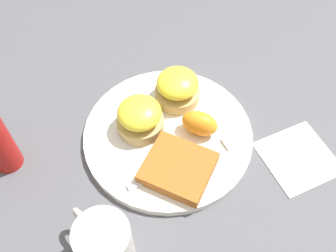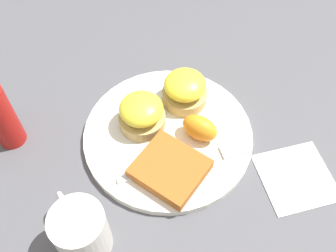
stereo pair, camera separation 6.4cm
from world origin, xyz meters
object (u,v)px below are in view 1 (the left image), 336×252
at_px(sandwich_benedict_left, 177,88).
at_px(cup, 104,244).
at_px(hashbrown_patty, 178,168).
at_px(sandwich_benedict_right, 140,117).
at_px(orange_wedge, 200,123).
at_px(fork, 198,157).

distance_m(sandwich_benedict_left, cup, 0.29).
bearing_deg(hashbrown_patty, sandwich_benedict_left, -45.32).
height_order(sandwich_benedict_right, cup, cup).
relative_size(sandwich_benedict_left, hashbrown_patty, 0.77).
bearing_deg(orange_wedge, sandwich_benedict_left, -18.57).
height_order(fork, cup, cup).
relative_size(sandwich_benedict_right, orange_wedge, 1.30).
height_order(orange_wedge, cup, cup).
distance_m(hashbrown_patty, fork, 0.04).
xyz_separation_m(hashbrown_patty, fork, (-0.01, -0.04, -0.01)).
xyz_separation_m(hashbrown_patty, cup, (-0.02, 0.16, 0.02)).
bearing_deg(hashbrown_patty, cup, 96.62).
height_order(hashbrown_patty, fork, hashbrown_patty).
xyz_separation_m(sandwich_benedict_right, fork, (-0.11, -0.02, -0.03)).
height_order(sandwich_benedict_left, cup, cup).
bearing_deg(cup, fork, -86.36).
xyz_separation_m(sandwich_benedict_right, cup, (-0.12, 0.17, 0.00)).
relative_size(sandwich_benedict_left, cup, 0.75).
distance_m(fork, cup, 0.20).
bearing_deg(sandwich_benedict_right, fork, -167.06).
height_order(sandwich_benedict_right, hashbrown_patty, sandwich_benedict_right).
relative_size(sandwich_benedict_right, cup, 0.75).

